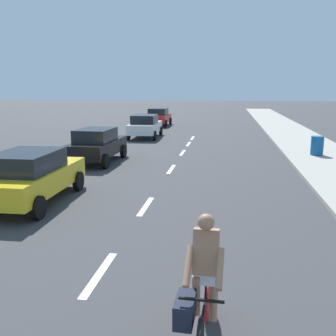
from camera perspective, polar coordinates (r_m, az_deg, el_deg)
name	(u,v)px	position (r m, az deg, el deg)	size (l,w,h in m)	color
ground_plane	(181,155)	(19.63, 1.93, 1.93)	(160.00, 160.00, 0.00)	#38383A
sidewalk_strip	(315,151)	(21.97, 20.96, 2.40)	(3.60, 80.00, 0.14)	#9E998E
lane_stripe_2	(99,274)	(7.51, -10.16, -15.21)	(0.16, 1.80, 0.01)	white
lane_stripe_3	(146,206)	(11.25, -3.33, -5.69)	(0.16, 1.80, 0.01)	white
lane_stripe_4	(171,169)	(16.25, 0.49, -0.15)	(0.16, 1.80, 0.01)	white
lane_stripe_5	(183,153)	(20.35, 2.18, 2.30)	(0.16, 1.80, 0.01)	white
lane_stripe_6	(189,144)	(23.51, 3.07, 3.59)	(0.16, 1.80, 0.01)	white
lane_stripe_7	(192,138)	(26.22, 3.66, 4.45)	(0.16, 1.80, 0.01)	white
cyclist	(201,286)	(5.31, 4.89, -17.13)	(0.62, 1.71, 1.82)	black
parked_car_yellow	(30,175)	(12.12, -19.85, -1.02)	(2.06, 4.35, 1.57)	gold
parked_car_black	(97,144)	(17.89, -10.51, 3.47)	(1.91, 3.99, 1.57)	black
parked_car_white	(145,126)	(26.39, -3.43, 6.32)	(2.02, 4.20, 1.57)	white
parked_car_red	(159,116)	(34.60, -1.41, 7.67)	(1.93, 4.12, 1.57)	red
trash_bin_far	(317,146)	(20.14, 21.29, 3.11)	(0.60, 0.60, 0.92)	#14518C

